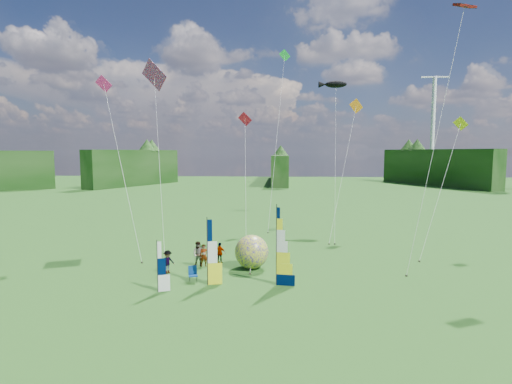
# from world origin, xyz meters

# --- Properties ---
(ground) EXTENTS (220.00, 220.00, 0.00)m
(ground) POSITION_xyz_m (0.00, 0.00, 0.00)
(ground) COLOR #396726
(ground) RESTS_ON ground
(treeline_ring) EXTENTS (210.00, 210.00, 8.00)m
(treeline_ring) POSITION_xyz_m (0.00, 0.00, 4.00)
(treeline_ring) COLOR #365526
(treeline_ring) RESTS_ON ground
(turbine_right) EXTENTS (8.00, 1.20, 30.00)m
(turbine_right) POSITION_xyz_m (45.00, 102.00, 15.00)
(turbine_right) COLOR silver
(turbine_right) RESTS_ON ground
(feather_banner_main) EXTENTS (1.29, 0.27, 4.76)m
(feather_banner_main) POSITION_xyz_m (0.33, 2.43, 2.38)
(feather_banner_main) COLOR #000F37
(feather_banner_main) RESTS_ON ground
(side_banner_left) EXTENTS (1.10, 0.36, 4.02)m
(side_banner_left) POSITION_xyz_m (-3.81, 2.16, 2.01)
(side_banner_left) COLOR yellow
(side_banner_left) RESTS_ON ground
(side_banner_far) EXTENTS (0.86, 0.40, 2.95)m
(side_banner_far) POSITION_xyz_m (-6.43, 0.76, 1.48)
(side_banner_far) COLOR white
(side_banner_far) RESTS_ON ground
(bol_inflatable) EXTENTS (3.09, 3.09, 2.33)m
(bol_inflatable) POSITION_xyz_m (-1.42, 5.83, 1.17)
(bol_inflatable) COLOR navy
(bol_inflatable) RESTS_ON ground
(spectator_a) EXTENTS (0.67, 0.56, 1.58)m
(spectator_a) POSITION_xyz_m (-4.81, 6.05, 0.79)
(spectator_a) COLOR #66594C
(spectator_a) RESTS_ON ground
(spectator_b) EXTENTS (0.93, 0.56, 1.79)m
(spectator_b) POSITION_xyz_m (-5.17, 5.97, 0.89)
(spectator_b) COLOR #66594C
(spectator_b) RESTS_ON ground
(spectator_c) EXTENTS (0.92, 0.99, 1.53)m
(spectator_c) POSITION_xyz_m (-6.91, 4.37, 0.77)
(spectator_c) COLOR #66594C
(spectator_c) RESTS_ON ground
(spectator_d) EXTENTS (0.95, 0.56, 1.51)m
(spectator_d) POSITION_xyz_m (-3.81, 6.91, 0.76)
(spectator_d) COLOR #66594C
(spectator_d) RESTS_ON ground
(camp_chair) EXTENTS (0.73, 0.73, 1.00)m
(camp_chair) POSITION_xyz_m (-4.81, 2.62, 0.50)
(camp_chair) COLOR navy
(camp_chair) RESTS_ON ground
(kite_whale) EXTENTS (4.82, 14.94, 17.11)m
(kite_whale) POSITION_xyz_m (5.91, 19.38, 8.55)
(kite_whale) COLOR black
(kite_whale) RESTS_ON ground
(kite_rainbow_delta) EXTENTS (11.89, 14.01, 17.64)m
(kite_rainbow_delta) POSITION_xyz_m (-9.98, 12.76, 8.82)
(kite_rainbow_delta) COLOR #F90800
(kite_rainbow_delta) RESTS_ON ground
(kite_parafoil) EXTENTS (10.38, 10.68, 20.31)m
(kite_parafoil) POSITION_xyz_m (11.31, 7.50, 10.15)
(kite_parafoil) COLOR #A50F07
(kite_parafoil) RESTS_ON ground
(small_kite_red) EXTENTS (4.48, 10.23, 12.57)m
(small_kite_red) POSITION_xyz_m (-2.81, 16.10, 6.29)
(small_kite_red) COLOR red
(small_kite_red) RESTS_ON ground
(small_kite_orange) EXTENTS (8.47, 11.30, 13.97)m
(small_kite_orange) POSITION_xyz_m (6.43, 17.19, 6.98)
(small_kite_orange) COLOR orange
(small_kite_orange) RESTS_ON ground
(small_kite_yellow) EXTENTS (8.86, 9.78, 11.46)m
(small_kite_yellow) POSITION_xyz_m (13.30, 11.46, 5.73)
(small_kite_yellow) COLOR yellow
(small_kite_yellow) RESTS_ON ground
(small_kite_pink) EXTENTS (7.20, 7.54, 14.77)m
(small_kite_pink) POSITION_xyz_m (-11.77, 9.03, 7.39)
(small_kite_pink) COLOR #D0226F
(small_kite_pink) RESTS_ON ground
(small_kite_green) EXTENTS (6.38, 12.60, 20.60)m
(small_kite_green) POSITION_xyz_m (0.02, 22.85, 10.30)
(small_kite_green) COLOR green
(small_kite_green) RESTS_ON ground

